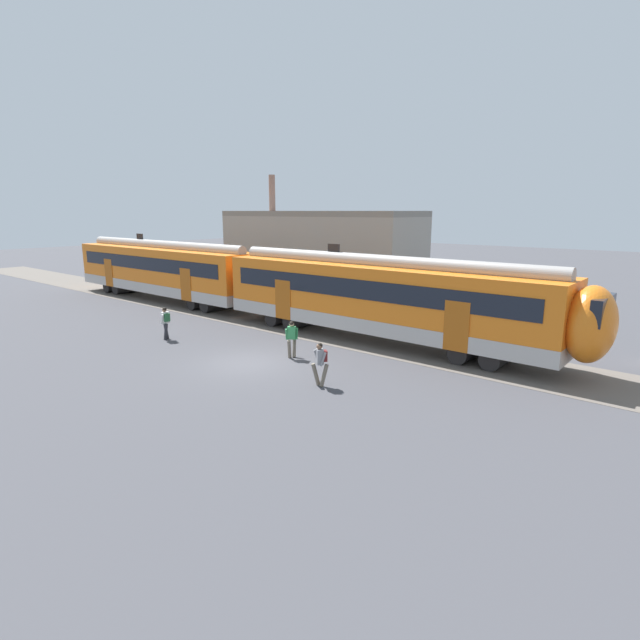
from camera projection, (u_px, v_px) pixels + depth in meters
ground_plane at (249, 363)px, 21.47m from camera, size 160.00×160.00×0.00m
track_bed at (232, 313)px, 31.97m from camera, size 80.00×4.40×0.01m
commuter_train at (258, 281)px, 29.93m from camera, size 38.05×3.07×4.73m
pedestrian_white at (165, 320)px, 25.17m from camera, size 0.63×0.55×1.67m
pedestrian_green at (292, 337)px, 22.01m from camera, size 0.49×0.71×1.67m
pedestrian_grey at (321, 360)px, 18.42m from camera, size 0.67×0.52×1.67m
background_building at (318, 254)px, 37.73m from camera, size 16.09×5.00×9.20m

